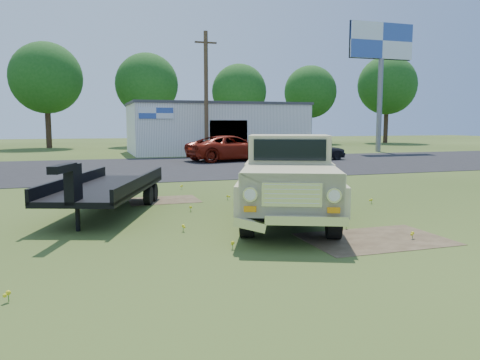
% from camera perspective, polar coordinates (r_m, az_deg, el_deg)
% --- Properties ---
extents(ground, '(140.00, 140.00, 0.00)m').
position_cam_1_polar(ground, '(12.38, 2.48, -4.54)').
color(ground, '#304215').
rests_on(ground, ground).
extents(asphalt_lot, '(90.00, 14.00, 0.02)m').
position_cam_1_polar(asphalt_lot, '(26.82, -8.79, 1.57)').
color(asphalt_lot, black).
rests_on(asphalt_lot, ground).
extents(dirt_patch_a, '(3.00, 2.00, 0.01)m').
position_cam_1_polar(dirt_patch_a, '(10.44, 16.17, -6.97)').
color(dirt_patch_a, '#443724').
rests_on(dirt_patch_a, ground).
extents(dirt_patch_b, '(2.20, 1.60, 0.01)m').
position_cam_1_polar(dirt_patch_b, '(15.23, -9.26, -2.46)').
color(dirt_patch_b, '#443724').
rests_on(dirt_patch_b, ground).
extents(commercial_building, '(14.20, 8.20, 4.15)m').
position_cam_1_polar(commercial_building, '(39.70, -3.04, 6.39)').
color(commercial_building, beige).
rests_on(commercial_building, ground).
extents(billboard, '(6.10, 0.45, 11.05)m').
position_cam_1_polar(billboard, '(43.34, 16.83, 14.68)').
color(billboard, slate).
rests_on(billboard, ground).
extents(utility_pole_mid, '(1.60, 0.30, 9.00)m').
position_cam_1_polar(utility_pole_mid, '(34.44, -4.15, 10.46)').
color(utility_pole_mid, '#40291D').
rests_on(utility_pole_mid, ground).
extents(treeline_c, '(7.04, 7.04, 10.47)m').
position_cam_1_polar(treeline_c, '(51.20, -22.57, 11.41)').
color(treeline_c, '#39261A').
rests_on(treeline_c, ground).
extents(treeline_d, '(6.72, 6.72, 10.00)m').
position_cam_1_polar(treeline_d, '(52.41, -11.29, 11.33)').
color(treeline_d, '#39261A').
rests_on(treeline_d, ground).
extents(treeline_e, '(6.08, 6.08, 9.04)m').
position_cam_1_polar(treeline_e, '(53.04, -0.10, 10.72)').
color(treeline_e, '#39261A').
rests_on(treeline_e, ground).
extents(treeline_f, '(6.40, 6.40, 9.52)m').
position_cam_1_polar(treeline_f, '(59.15, 8.56, 10.56)').
color(treeline_f, '#39261A').
rests_on(treeline_f, ground).
extents(treeline_g, '(7.36, 7.36, 10.95)m').
position_cam_1_polar(treeline_g, '(63.05, 17.51, 10.95)').
color(treeline_g, '#39261A').
rests_on(treeline_g, ground).
extents(vintage_pickup_truck, '(4.47, 6.45, 2.18)m').
position_cam_1_polar(vintage_pickup_truck, '(11.84, 5.95, 0.26)').
color(vintage_pickup_truck, '#C4BB83').
rests_on(vintage_pickup_truck, ground).
extents(flatbed_trailer, '(3.82, 6.20, 1.61)m').
position_cam_1_polar(flatbed_trailer, '(13.36, -15.89, -0.46)').
color(flatbed_trailer, black).
rests_on(flatbed_trailer, ground).
extents(red_pickup, '(6.37, 3.88, 1.65)m').
position_cam_1_polar(red_pickup, '(30.87, -1.04, 3.88)').
color(red_pickup, maroon).
rests_on(red_pickup, ground).
extents(dark_sedan, '(4.17, 1.82, 1.40)m').
position_cam_1_polar(dark_sedan, '(32.08, 9.11, 3.68)').
color(dark_sedan, black).
rests_on(dark_sedan, ground).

